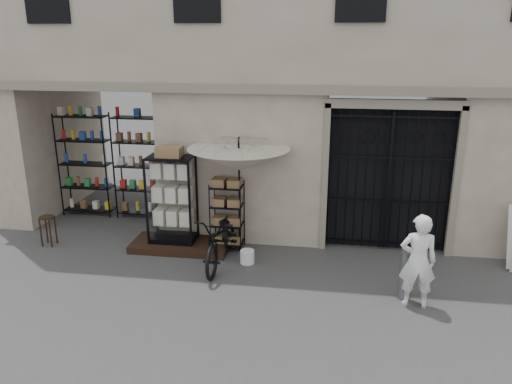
% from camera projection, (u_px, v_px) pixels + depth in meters
% --- Properties ---
extents(ground, '(80.00, 80.00, 0.00)m').
position_uv_depth(ground, '(290.00, 293.00, 8.56)').
color(ground, black).
rests_on(ground, ground).
extents(main_building, '(14.00, 4.00, 9.00)m').
position_uv_depth(main_building, '(309.00, 23.00, 10.99)').
color(main_building, '#AEA48E').
rests_on(main_building, ground).
extents(shop_recess, '(3.00, 1.70, 3.00)m').
position_uv_depth(shop_recess, '(105.00, 160.00, 11.39)').
color(shop_recess, black).
rests_on(shop_recess, ground).
extents(shop_shelving, '(2.70, 0.50, 2.50)m').
position_uv_depth(shop_shelving, '(113.00, 166.00, 11.94)').
color(shop_shelving, black).
rests_on(shop_shelving, ground).
extents(iron_gate, '(2.50, 0.21, 3.00)m').
position_uv_depth(iron_gate, '(388.00, 178.00, 10.01)').
color(iron_gate, black).
rests_on(iron_gate, ground).
extents(step_platform, '(2.00, 0.90, 0.15)m').
position_uv_depth(step_platform, '(181.00, 245.00, 10.34)').
color(step_platform, black).
rests_on(step_platform, ground).
extents(display_cabinet, '(1.02, 0.81, 1.94)m').
position_uv_depth(display_cabinet, '(172.00, 204.00, 10.15)').
color(display_cabinet, black).
rests_on(display_cabinet, step_platform).
extents(wire_rack, '(0.68, 0.53, 1.43)m').
position_uv_depth(wire_rack, '(227.00, 217.00, 10.16)').
color(wire_rack, black).
rests_on(wire_rack, ground).
extents(market_umbrella, '(2.25, 2.27, 2.85)m').
position_uv_depth(market_umbrella, '(239.00, 153.00, 9.66)').
color(market_umbrella, black).
rests_on(market_umbrella, ground).
extents(white_bucket, '(0.32, 0.32, 0.26)m').
position_uv_depth(white_bucket, '(247.00, 257.00, 9.66)').
color(white_bucket, silver).
rests_on(white_bucket, ground).
extents(bicycle, '(0.73, 1.07, 2.00)m').
position_uv_depth(bicycle, '(222.00, 264.00, 9.66)').
color(bicycle, black).
rests_on(bicycle, ground).
extents(wooden_stool, '(0.39, 0.39, 0.63)m').
position_uv_depth(wooden_stool, '(48.00, 230.00, 10.44)').
color(wooden_stool, black).
rests_on(wooden_stool, ground).
extents(steel_bollard, '(0.17, 0.17, 0.85)m').
position_uv_depth(steel_bollard, '(404.00, 275.00, 8.26)').
color(steel_bollard, slate).
rests_on(steel_bollard, ground).
extents(shopkeeper, '(0.59, 1.59, 0.38)m').
position_uv_depth(shopkeeper, '(413.00, 305.00, 8.17)').
color(shopkeeper, silver).
rests_on(shopkeeper, ground).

